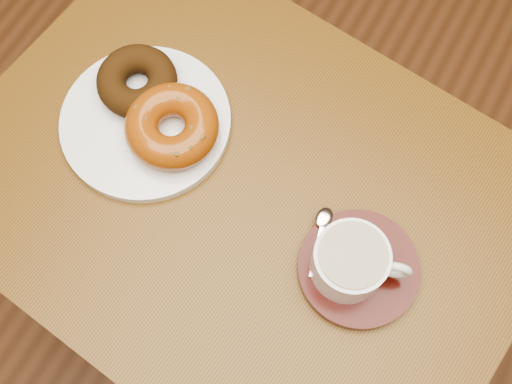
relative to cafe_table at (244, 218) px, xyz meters
The scene contains 7 objects.
cafe_table is the anchor object (origin of this frame).
donut_plate 0.20m from the cafe_table, behind, with size 0.23×0.23×0.01m, color white.
donut_cinnamon 0.25m from the cafe_table, 163.61° to the left, with size 0.11×0.11×0.04m, color #361F0A.
donut_caramel 0.19m from the cafe_table, 169.71° to the left, with size 0.14×0.14×0.05m.
saucer 0.22m from the cafe_table, ahead, with size 0.15×0.15×0.02m, color #3C0D08.
coffee_cup 0.23m from the cafe_table, 10.80° to the right, with size 0.12×0.09×0.06m.
teaspoon 0.17m from the cafe_table, ahead, with size 0.03×0.09×0.01m.
Camera 1 is at (0.08, 0.02, 1.49)m, focal length 45.00 mm.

